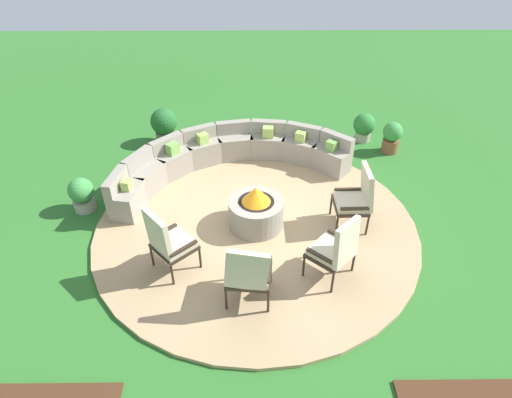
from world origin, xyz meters
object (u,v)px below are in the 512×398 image
(lounge_chair_back_right, at_px, (357,197))
(potted_plant_1, at_px, (392,136))
(lounge_chair_back_left, at_px, (336,248))
(potted_plant_2, at_px, (364,126))
(curved_stone_bench, at_px, (226,158))
(lounge_chair_front_left, at_px, (168,241))
(fire_pit, at_px, (256,210))
(potted_plant_3, at_px, (82,194))
(lounge_chair_front_right, at_px, (248,272))
(potted_plant_0, at_px, (164,124))

(lounge_chair_back_right, distance_m, potted_plant_1, 2.86)
(lounge_chair_back_left, bearing_deg, potted_plant_2, 24.40)
(curved_stone_bench, relative_size, lounge_chair_back_right, 4.03)
(potted_plant_1, bearing_deg, curved_stone_bench, -166.54)
(curved_stone_bench, xyz_separation_m, lounge_chair_front_left, (-0.70, -2.74, 0.27))
(fire_pit, height_order, lounge_chair_front_left, lounge_chair_front_left)
(fire_pit, distance_m, potted_plant_3, 3.14)
(lounge_chair_front_right, height_order, potted_plant_2, lounge_chair_front_right)
(lounge_chair_front_left, relative_size, potted_plant_0, 1.44)
(lounge_chair_front_left, xyz_separation_m, lounge_chair_front_right, (1.17, -0.61, -0.03))
(curved_stone_bench, distance_m, lounge_chair_back_right, 2.83)
(lounge_chair_back_left, xyz_separation_m, potted_plant_3, (-4.22, 1.74, -0.27))
(fire_pit, height_order, lounge_chair_back_left, lounge_chair_back_left)
(potted_plant_0, bearing_deg, lounge_chair_front_left, -79.88)
(fire_pit, xyz_separation_m, lounge_chair_back_left, (1.13, -1.21, 0.25))
(lounge_chair_front_right, relative_size, lounge_chair_back_left, 0.99)
(potted_plant_1, bearing_deg, potted_plant_3, -161.66)
(curved_stone_bench, bearing_deg, lounge_chair_back_left, -59.36)
(lounge_chair_front_right, bearing_deg, potted_plant_1, 59.45)
(lounge_chair_front_right, bearing_deg, potted_plant_0, 117.73)
(lounge_chair_front_left, height_order, potted_plant_2, lounge_chair_front_left)
(potted_plant_0, xyz_separation_m, potted_plant_3, (-1.08, -2.48, -0.10))
(potted_plant_0, bearing_deg, potted_plant_3, -113.41)
(lounge_chair_front_right, distance_m, potted_plant_0, 5.05)
(lounge_chair_back_right, bearing_deg, lounge_chair_front_right, 131.55)
(fire_pit, bearing_deg, lounge_chair_back_left, -46.93)
(fire_pit, relative_size, lounge_chair_front_left, 0.81)
(curved_stone_bench, xyz_separation_m, potted_plant_1, (3.54, 0.85, -0.00))
(potted_plant_0, height_order, potted_plant_3, potted_plant_0)
(fire_pit, xyz_separation_m, curved_stone_bench, (-0.59, 1.69, 0.01))
(lounge_chair_back_left, height_order, lounge_chair_back_right, lounge_chair_back_right)
(curved_stone_bench, height_order, potted_plant_1, curved_stone_bench)
(lounge_chair_back_right, bearing_deg, lounge_chair_back_left, 155.00)
(fire_pit, distance_m, potted_plant_2, 3.92)
(potted_plant_0, xyz_separation_m, potted_plant_1, (4.97, -0.48, -0.07))
(lounge_chair_front_right, xyz_separation_m, potted_plant_0, (-1.89, 4.68, -0.17))
(lounge_chair_front_left, xyz_separation_m, potted_plant_3, (-1.80, 1.58, -0.30))
(lounge_chair_front_right, distance_m, potted_plant_2, 5.38)
(potted_plant_2, bearing_deg, lounge_chair_back_right, -104.66)
(lounge_chair_front_right, xyz_separation_m, lounge_chair_back_left, (1.25, 0.45, 0.01))
(lounge_chair_back_left, relative_size, potted_plant_3, 1.70)
(lounge_chair_front_right, xyz_separation_m, potted_plant_3, (-2.97, 2.19, -0.27))
(potted_plant_0, relative_size, potted_plant_3, 1.25)
(curved_stone_bench, height_order, potted_plant_2, curved_stone_bench)
(fire_pit, relative_size, curved_stone_bench, 0.21)
(potted_plant_2, xyz_separation_m, potted_plant_3, (-5.55, -2.52, -0.01))
(lounge_chair_front_left, xyz_separation_m, lounge_chair_back_left, (2.42, -0.16, -0.02))
(potted_plant_0, bearing_deg, lounge_chair_front_right, -67.95)
(curved_stone_bench, xyz_separation_m, potted_plant_0, (-1.43, 1.33, 0.07))
(lounge_chair_front_right, distance_m, lounge_chair_back_left, 1.33)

